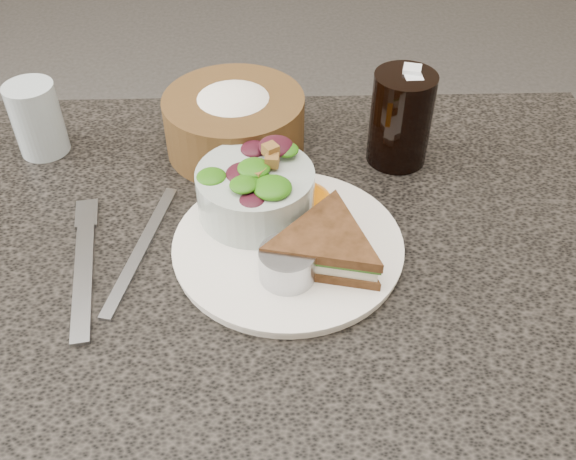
% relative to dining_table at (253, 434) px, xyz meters
% --- Properties ---
extents(dining_table, '(1.00, 0.70, 0.75)m').
position_rel_dining_table_xyz_m(dining_table, '(0.00, 0.00, 0.00)').
color(dining_table, black).
rests_on(dining_table, floor).
extents(dinner_plate, '(0.26, 0.26, 0.01)m').
position_rel_dining_table_xyz_m(dinner_plate, '(0.05, 0.01, 0.38)').
color(dinner_plate, white).
rests_on(dinner_plate, dining_table).
extents(sandwich, '(0.18, 0.18, 0.04)m').
position_rel_dining_table_xyz_m(sandwich, '(0.09, -0.01, 0.41)').
color(sandwich, brown).
rests_on(sandwich, dinner_plate).
extents(salad_bowl, '(0.15, 0.15, 0.08)m').
position_rel_dining_table_xyz_m(salad_bowl, '(0.02, 0.07, 0.43)').
color(salad_bowl, '#A3AFA8').
rests_on(salad_bowl, dinner_plate).
extents(dressing_ramekin, '(0.06, 0.06, 0.04)m').
position_rel_dining_table_xyz_m(dressing_ramekin, '(0.05, -0.04, 0.40)').
color(dressing_ramekin, '#A4A7AD').
rests_on(dressing_ramekin, dinner_plate).
extents(orange_wedge, '(0.10, 0.10, 0.03)m').
position_rel_dining_table_xyz_m(orange_wedge, '(0.07, 0.09, 0.40)').
color(orange_wedge, orange).
rests_on(orange_wedge, dinner_plate).
extents(fork, '(0.05, 0.20, 0.01)m').
position_rel_dining_table_xyz_m(fork, '(-0.17, -0.02, 0.38)').
color(fork, gray).
rests_on(fork, dining_table).
extents(knife, '(0.06, 0.21, 0.00)m').
position_rel_dining_table_xyz_m(knife, '(-0.11, 0.02, 0.38)').
color(knife, '#9598A0').
rests_on(knife, dining_table).
extents(bread_basket, '(0.22, 0.22, 0.11)m').
position_rel_dining_table_xyz_m(bread_basket, '(-0.01, 0.22, 0.43)').
color(bread_basket, brown).
rests_on(bread_basket, dining_table).
extents(cola_glass, '(0.09, 0.09, 0.14)m').
position_rel_dining_table_xyz_m(cola_glass, '(0.20, 0.19, 0.44)').
color(cola_glass, black).
rests_on(cola_glass, dining_table).
extents(water_glass, '(0.08, 0.08, 0.10)m').
position_rel_dining_table_xyz_m(water_glass, '(-0.27, 0.22, 0.42)').
color(water_glass, '#A7B6BD').
rests_on(water_glass, dining_table).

